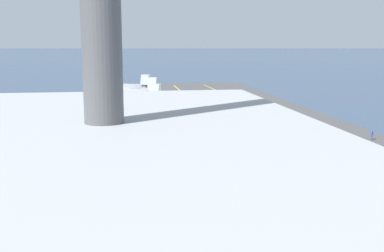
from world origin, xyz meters
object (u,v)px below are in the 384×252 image
(parked_jet_fourth, at_px, (132,126))
(crew_purple_vest, at_px, (326,150))
(parked_jet_sixth, at_px, (132,101))
(parked_jet_third, at_px, (147,145))
(crew_brown_vest, at_px, (194,114))
(parked_jet_seventh, at_px, (133,92))
(parked_jet_eighth, at_px, (128,87))
(parked_jet_second, at_px, (152,183))
(crew_blue_vest, at_px, (372,134))
(crew_green_vest, at_px, (273,104))
(crew_white_vest, at_px, (189,107))
(parked_jet_nearest, at_px, (163,246))
(parked_jet_fifth, at_px, (131,112))

(parked_jet_fourth, xyz_separation_m, crew_purple_vest, (-16.10, -26.43, -1.36))
(parked_jet_sixth, xyz_separation_m, crew_purple_vest, (-48.97, -25.66, -1.39))
(parked_jet_third, relative_size, crew_brown_vest, 9.42)
(parked_jet_fourth, height_order, parked_jet_seventh, parked_jet_seventh)
(parked_jet_eighth, xyz_separation_m, crew_brown_vest, (-46.08, -13.01, -1.39))
(parked_jet_second, distance_m, parked_jet_eighth, 98.85)
(parked_jet_second, relative_size, crew_blue_vest, 9.38)
(parked_jet_third, relative_size, crew_green_vest, 9.62)
(parked_jet_fourth, distance_m, crew_white_vest, 34.19)
(crew_white_vest, bearing_deg, crew_blue_vest, -145.82)
(crew_green_vest, bearing_deg, parked_jet_fourth, 133.84)
(parked_jet_fourth, height_order, parked_jet_sixth, parked_jet_sixth)
(crew_green_vest, relative_size, crew_brown_vest, 0.98)
(parked_jet_second, relative_size, crew_purple_vest, 8.72)
(parked_jet_nearest, height_order, parked_jet_third, parked_jet_nearest)
(parked_jet_fifth, height_order, crew_purple_vest, parked_jet_fifth)
(parked_jet_eighth, distance_m, crew_purple_vest, 86.57)
(parked_jet_eighth, bearing_deg, parked_jet_fourth, 179.67)
(parked_jet_sixth, relative_size, crew_green_vest, 9.79)
(parked_jet_third, distance_m, crew_white_vest, 49.06)
(crew_white_vest, relative_size, crew_green_vest, 0.98)
(crew_brown_vest, height_order, crew_purple_vest, crew_purple_vest)
(parked_jet_second, relative_size, crew_white_vest, 9.39)
(crew_purple_vest, bearing_deg, parked_jet_second, 122.79)
(parked_jet_second, bearing_deg, parked_jet_nearest, 178.83)
(parked_jet_third, distance_m, parked_jet_eighth, 82.67)
(parked_jet_seventh, height_order, crew_brown_vest, parked_jet_seventh)
(parked_jet_eighth, bearing_deg, parked_jet_third, -179.23)
(parked_jet_seventh, bearing_deg, parked_jet_second, 179.78)
(parked_jet_fifth, bearing_deg, parked_jet_seventh, -2.33)
(crew_white_vest, bearing_deg, parked_jet_eighth, 20.89)
(parked_jet_sixth, bearing_deg, crew_purple_vest, -152.34)
(parked_jet_sixth, bearing_deg, parked_jet_seventh, -2.46)
(parked_jet_third, height_order, crew_white_vest, parked_jet_third)
(parked_jet_third, distance_m, parked_jet_fourth, 16.29)
(parked_jet_fourth, height_order, crew_purple_vest, parked_jet_fourth)
(parked_jet_third, height_order, parked_jet_sixth, parked_jet_sixth)
(crew_green_vest, bearing_deg, crew_purple_vest, 170.54)
(parked_jet_third, bearing_deg, crew_blue_vest, -74.44)
(parked_jet_fourth, height_order, parked_jet_fifth, parked_jet_fifth)
(parked_jet_eighth, bearing_deg, crew_green_vest, -134.04)
(parked_jet_fifth, distance_m, parked_jet_eighth, 49.53)
(parked_jet_seventh, bearing_deg, parked_jet_sixth, 177.54)
(crew_purple_vest, bearing_deg, crew_white_vest, 14.92)
(crew_white_vest, bearing_deg, parked_jet_sixth, 82.89)
(parked_jet_second, distance_m, parked_jet_fifth, 49.32)
(parked_jet_nearest, distance_m, crew_brown_vest, 69.56)
(parked_jet_fourth, bearing_deg, parked_jet_seventh, -1.70)
(parked_jet_fifth, bearing_deg, parked_jet_sixth, -2.21)
(parked_jet_fifth, height_order, parked_jet_eighth, parked_jet_eighth)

